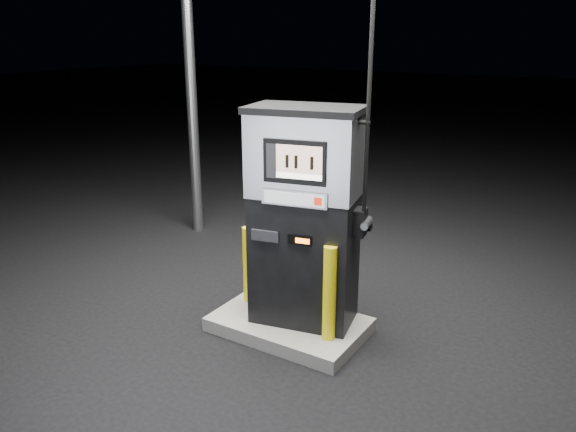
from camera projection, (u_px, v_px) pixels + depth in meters
The scene contains 5 objects.
ground at pixel (289, 331), 6.10m from camera, with size 80.00×80.00×0.00m, color black.
pump_island at pixel (289, 325), 6.07m from camera, with size 1.60×1.00×0.15m, color slate.
fuel_dispenser at pixel (305, 216), 5.70m from camera, with size 1.31×0.89×4.70m.
bollard_left at pixel (248, 265), 6.32m from camera, with size 0.12×0.12×0.89m, color yellow.
bollard_right at pixel (329, 294), 5.51m from camera, with size 0.13×0.13×0.99m, color yellow.
Camera 1 is at (2.85, -4.59, 3.09)m, focal length 35.00 mm.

